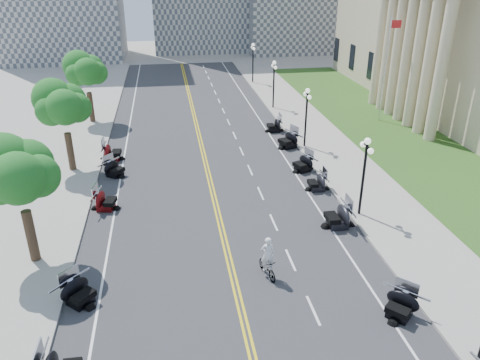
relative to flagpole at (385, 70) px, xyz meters
name	(u,v)px	position (x,y,z in m)	size (l,w,h in m)	color
ground	(230,266)	(-18.00, -22.00, -5.00)	(160.00, 160.00, 0.00)	gray
road	(211,184)	(-18.00, -12.00, -5.00)	(16.00, 90.00, 0.01)	#333335
centerline_yellow_a	(209,184)	(-18.12, -12.00, -4.99)	(0.12, 90.00, 0.00)	yellow
centerline_yellow_b	(212,184)	(-17.88, -12.00, -4.99)	(0.12, 90.00, 0.00)	yellow
edge_line_north	(298,178)	(-11.60, -12.00, -4.99)	(0.12, 90.00, 0.00)	white
edge_line_south	(118,190)	(-24.40, -12.00, -4.99)	(0.12, 90.00, 0.00)	white
lane_dash_5	(313,310)	(-14.80, -26.00, -4.99)	(0.12, 2.00, 0.00)	white
lane_dash_6	(291,260)	(-14.80, -22.00, -4.99)	(0.12, 2.00, 0.00)	white
lane_dash_7	(274,222)	(-14.80, -18.00, -4.99)	(0.12, 2.00, 0.00)	white
lane_dash_8	(261,193)	(-14.80, -14.00, -4.99)	(0.12, 2.00, 0.00)	white
lane_dash_9	(250,170)	(-14.80, -10.00, -4.99)	(0.12, 2.00, 0.00)	white
lane_dash_10	(242,151)	(-14.80, -6.00, -4.99)	(0.12, 2.00, 0.00)	white
lane_dash_11	(235,135)	(-14.80, -2.00, -4.99)	(0.12, 2.00, 0.00)	white
lane_dash_12	(229,122)	(-14.80, 2.00, -4.99)	(0.12, 2.00, 0.00)	white
lane_dash_13	(223,111)	(-14.80, 6.00, -4.99)	(0.12, 2.00, 0.00)	white
lane_dash_14	(219,101)	(-14.80, 10.00, -4.99)	(0.12, 2.00, 0.00)	white
lane_dash_15	(215,92)	(-14.80, 14.00, -4.99)	(0.12, 2.00, 0.00)	white
lane_dash_16	(212,85)	(-14.80, 18.00, -4.99)	(0.12, 2.00, 0.00)	white
lane_dash_17	(209,78)	(-14.80, 22.00, -4.99)	(0.12, 2.00, 0.00)	white
lane_dash_18	(206,72)	(-14.80, 26.00, -4.99)	(0.12, 2.00, 0.00)	white
lane_dash_19	(204,66)	(-14.80, 30.00, -4.99)	(0.12, 2.00, 0.00)	white
sidewalk_north	(352,174)	(-7.50, -12.00, -4.92)	(5.00, 90.00, 0.15)	#9E9991
sidewalk_south	(56,194)	(-28.50, -12.00, -4.92)	(5.00, 90.00, 0.15)	#9E9991
lawn	(392,134)	(-0.50, -4.00, -4.95)	(9.00, 60.00, 0.10)	#356023
street_lamp_2	(363,177)	(-9.40, -18.00, -2.40)	(0.50, 1.20, 4.90)	black
street_lamp_3	(306,118)	(-9.40, -6.00, -2.40)	(0.50, 1.20, 4.90)	black
street_lamp_4	(274,85)	(-9.40, 6.00, -2.40)	(0.50, 1.20, 4.90)	black
street_lamp_5	(253,63)	(-9.40, 18.00, -2.40)	(0.50, 1.20, 4.90)	black
flagpole	(385,70)	(0.00, 0.00, 0.00)	(1.10, 0.20, 10.00)	silver
tree_2	(19,179)	(-28.00, -20.00, -0.25)	(4.80, 4.80, 9.20)	#235619
tree_3	(64,110)	(-28.00, -8.00, -0.25)	(4.80, 4.80, 9.20)	#235619
tree_4	(87,74)	(-28.00, 4.00, -0.25)	(4.80, 4.80, 9.20)	#235619
motorcycle_n_4	(401,305)	(-11.18, -26.96, -4.35)	(1.85, 1.85, 1.30)	black
motorcycle_n_6	(338,215)	(-11.19, -19.05, -4.24)	(2.18, 2.18, 1.52)	black
motorcycle_n_7	(317,181)	(-10.87, -14.08, -4.36)	(1.83, 1.83, 1.28)	black
motorcycle_n_8	(303,163)	(-10.92, -10.76, -4.33)	(1.92, 1.92, 1.35)	black
motorcycle_n_9	(288,139)	(-10.78, -5.78, -4.25)	(2.14, 2.14, 1.50)	black
motorcycle_n_10	(274,125)	(-11.00, -1.48, -4.33)	(1.93, 1.93, 1.35)	black
motorcycle_s_5	(79,291)	(-25.22, -23.82, -4.33)	(1.92, 1.92, 1.34)	black
motorcycle_s_7	(105,200)	(-24.95, -14.66, -4.32)	(1.95, 1.95, 1.36)	#590A0C
motorcycle_s_8	(114,168)	(-24.80, -9.50, -4.35)	(1.84, 1.84, 1.29)	black
motorcycle_s_9	(112,151)	(-25.24, -6.25, -4.26)	(2.12, 2.12, 1.48)	#590A0C
bicycle	(267,268)	(-16.32, -23.18, -4.48)	(0.49, 1.74, 1.04)	#A51414
cyclist_rider	(268,242)	(-16.32, -23.18, -3.00)	(0.69, 0.46, 1.91)	silver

